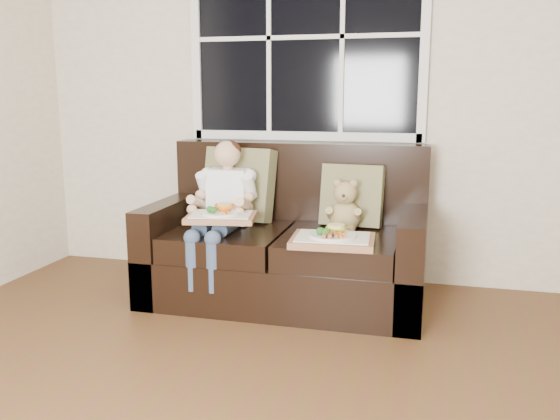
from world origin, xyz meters
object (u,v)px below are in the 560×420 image
(loveseat, at_px, (288,249))
(tray_left, at_px, (221,215))
(child, at_px, (223,199))
(tray_right, at_px, (333,239))
(teddy_bear, at_px, (345,210))

(loveseat, relative_size, tray_left, 3.79)
(loveseat, height_order, tray_left, loveseat)
(child, distance_m, tray_right, 0.78)
(loveseat, distance_m, teddy_bear, 0.45)
(loveseat, bearing_deg, tray_left, -136.57)
(child, xyz_separation_m, tray_left, (0.06, -0.20, -0.06))
(tray_right, bearing_deg, child, 158.71)
(loveseat, distance_m, tray_right, 0.52)
(loveseat, bearing_deg, teddy_bear, -0.17)
(tray_left, bearing_deg, loveseat, 33.14)
(teddy_bear, bearing_deg, tray_left, -156.31)
(tray_left, bearing_deg, child, 96.11)
(loveseat, relative_size, child, 2.03)
(tray_right, bearing_deg, tray_left, 173.37)
(teddy_bear, bearing_deg, loveseat, 179.02)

